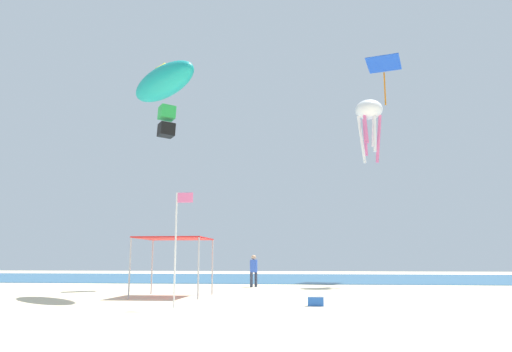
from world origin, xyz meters
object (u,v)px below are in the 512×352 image
banner_flag (178,238)px  kite_box_green (167,121)px  kite_inflatable_teal (163,82)px  person_leftmost (254,268)px  kite_diamond_blue (384,66)px  cooler_box (316,301)px  canopy_tent (174,241)px  kite_octopus_white (369,113)px

banner_flag → kite_box_green: bearing=109.6°
kite_inflatable_teal → person_leftmost: bearing=105.8°
kite_diamond_blue → kite_inflatable_teal: size_ratio=0.78×
banner_flag → kite_diamond_blue: kite_diamond_blue is taller
person_leftmost → kite_box_green: (-5.19, -1.87, 8.88)m
cooler_box → kite_box_green: kite_box_green is taller
person_leftmost → kite_diamond_blue: 22.66m
canopy_tent → kite_inflatable_teal: size_ratio=0.60×
kite_octopus_white → kite_inflatable_teal: size_ratio=0.85×
canopy_tent → cooler_box: 7.76m
person_leftmost → banner_flag: bearing=41.8°
kite_inflatable_teal → kite_octopus_white: bearing=84.3°
person_leftmost → kite_octopus_white: bearing=155.4°
cooler_box → kite_inflatable_teal: 13.56m
cooler_box → person_leftmost: bearing=106.8°
banner_flag → kite_inflatable_teal: bearing=113.6°
kite_diamond_blue → kite_octopus_white: bearing=-91.4°
kite_diamond_blue → kite_inflatable_teal: bearing=-112.3°
banner_flag → kite_inflatable_teal: (-2.68, 6.15, 8.14)m
cooler_box → kite_inflatable_teal: kite_inflatable_teal is taller
banner_flag → kite_diamond_blue: bearing=65.0°
banner_flag → kite_octopus_white: bearing=61.1°
canopy_tent → person_leftmost: size_ratio=1.59×
kite_box_green → kite_octopus_white: bearing=75.4°
kite_box_green → kite_octopus_white: 13.63m
person_leftmost → kite_diamond_blue: size_ratio=0.48×
canopy_tent → banner_flag: size_ratio=0.77×
cooler_box → kite_box_green: size_ratio=0.30×
banner_flag → cooler_box: 5.38m
canopy_tent → person_leftmost: canopy_tent is taller
banner_flag → cooler_box: bearing=16.4°
cooler_box → kite_diamond_blue: bearing=73.9°
canopy_tent → kite_diamond_blue: bearing=55.7°
kite_diamond_blue → person_leftmost: bearing=-117.5°
canopy_tent → kite_box_green: kite_box_green is taller
kite_box_green → kite_inflatable_teal: bearing=-19.1°
canopy_tent → person_leftmost: 8.56m
kite_box_green → kite_diamond_blue: bearing=95.9°
banner_flag → kite_octopus_white: size_ratio=0.90×
person_leftmost → cooler_box: size_ratio=3.36×
person_leftmost → banner_flag: (-1.13, -13.25, 1.23)m
cooler_box → kite_octopus_white: size_ratio=0.13×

